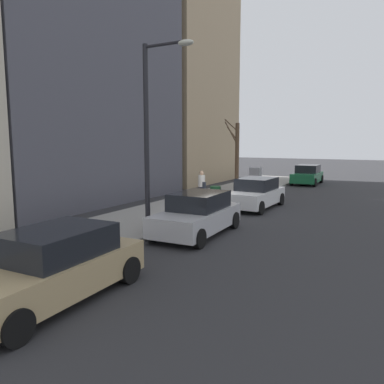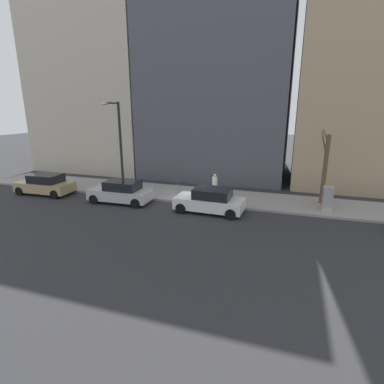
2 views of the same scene
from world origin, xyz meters
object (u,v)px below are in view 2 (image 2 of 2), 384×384
object	(u,v)px
parked_car_tan	(45,185)
office_tower_left	(374,1)
bare_tree	(325,168)
parked_car_silver	(121,192)
streetlamp	(118,141)
office_block_center	(223,58)
parked_car_white	(210,201)
office_tower_right	(107,68)
parking_meter	(178,187)
trash_bin	(210,194)
utility_box	(327,198)
pedestrian_near_meter	(215,184)

from	to	relation	value
parked_car_tan	office_tower_left	bearing A→B (deg)	-64.78
bare_tree	parked_car_silver	bearing A→B (deg)	105.99
streetlamp	office_block_center	world-z (taller)	office_block_center
office_block_center	parked_car_white	bearing A→B (deg)	-169.51
office_block_center	office_tower_right	world-z (taller)	office_block_center
bare_tree	office_tower_right	size ratio (longest dim) A/B	0.23
parking_meter	bare_tree	size ratio (longest dim) A/B	0.28
parked_car_white	parked_car_tan	bearing A→B (deg)	91.67
streetlamp	office_tower_right	bearing A→B (deg)	34.81
office_tower_right	parked_car_silver	bearing A→B (deg)	-145.65
parked_car_silver	bare_tree	world-z (taller)	bare_tree
parked_car_silver	parked_car_tan	size ratio (longest dim) A/B	1.00
bare_tree	office_tower_right	world-z (taller)	office_tower_right
trash_bin	office_tower_right	world-z (taller)	office_tower_right
parked_car_tan	utility_box	size ratio (longest dim) A/B	2.98
bare_tree	trash_bin	bearing A→B (deg)	103.54
parked_car_tan	trash_bin	xyz separation A→B (m)	(1.95, -12.21, -0.14)
parked_car_silver	pedestrian_near_meter	bearing A→B (deg)	-65.76
parking_meter	trash_bin	size ratio (longest dim) A/B	1.50
parked_car_tan	utility_box	bearing A→B (deg)	-85.03
parked_car_white	trash_bin	world-z (taller)	parked_car_white
office_tower_right	pedestrian_near_meter	bearing A→B (deg)	-123.82
parked_car_tan	pedestrian_near_meter	bearing A→B (deg)	-79.00
pedestrian_near_meter	office_tower_left	xyz separation A→B (m)	(8.53, -9.87, 12.85)
parked_car_tan	bare_tree	size ratio (longest dim) A/B	0.89
office_tower_right	parked_car_white	bearing A→B (deg)	-130.15
parked_car_tan	pedestrian_near_meter	distance (m)	12.63
parking_meter	office_tower_right	world-z (taller)	office_tower_right
parked_car_silver	office_tower_right	world-z (taller)	office_tower_right
parked_car_tan	utility_box	distance (m)	19.74
pedestrian_near_meter	streetlamp	bearing A→B (deg)	173.10
streetlamp	parked_car_silver	bearing A→B (deg)	-149.55
utility_box	trash_bin	bearing A→B (deg)	93.10
bare_tree	parked_car_tan	bearing A→B (deg)	100.75
parked_car_white	streetlamp	distance (m)	7.91
utility_box	pedestrian_near_meter	world-z (taller)	pedestrian_near_meter
office_tower_left	utility_box	bearing A→B (deg)	164.01
streetlamp	office_block_center	xyz separation A→B (m)	(11.59, -4.66, 6.76)
parked_car_white	utility_box	bearing A→B (deg)	-68.90
streetlamp	trash_bin	distance (m)	7.39
parked_car_white	streetlamp	bearing A→B (deg)	80.82
parked_car_white	bare_tree	xyz separation A→B (m)	(3.72, -6.63, 1.77)
office_tower_left	office_tower_right	world-z (taller)	office_tower_left
parked_car_tan	office_block_center	size ratio (longest dim) A/B	0.20
parking_meter	trash_bin	world-z (taller)	parking_meter
parking_meter	trash_bin	xyz separation A→B (m)	(0.45, -2.19, -0.38)
trash_bin	parked_car_silver	bearing A→B (deg)	108.98
parked_car_tan	parking_meter	size ratio (longest dim) A/B	3.15
parked_car_tan	parking_meter	xyz separation A→B (m)	(1.50, -10.01, 0.24)
parked_car_white	office_tower_right	world-z (taller)	office_tower_right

